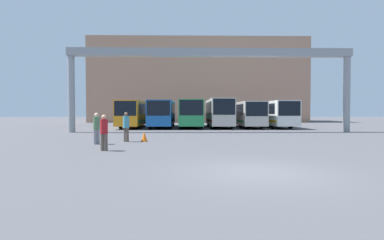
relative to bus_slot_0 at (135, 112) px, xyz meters
name	(u,v)px	position (x,y,z in m)	size (l,w,h in m)	color
ground_plane	(257,172)	(8.28, -26.90, -1.76)	(200.00, 200.00, 0.00)	#47474C
building_backdrop	(198,83)	(8.28, 20.99, 5.62)	(38.30, 12.00, 14.75)	tan
overhead_gantry	(210,63)	(8.28, -8.99, 4.46)	(25.48, 0.80, 7.53)	gray
bus_slot_0	(135,112)	(0.00, 0.00, 0.00)	(2.44, 11.84, 3.04)	orange
bus_slot_1	(163,112)	(3.31, -0.48, 0.01)	(2.57, 10.89, 3.07)	#1959A5
bus_slot_2	(191,112)	(6.62, -0.43, 0.06)	(2.62, 10.98, 3.14)	#268C4C
bus_slot_3	(219,111)	(9.94, -0.88, 0.13)	(2.46, 10.08, 3.28)	beige
bus_slot_4	(246,113)	(13.25, -0.37, -0.05)	(2.45, 11.10, 2.95)	beige
bus_slot_5	(272,113)	(16.56, 0.16, -0.01)	(2.48, 12.17, 3.03)	silver
pedestrian_mid_right	(126,126)	(2.42, -17.50, -0.79)	(0.38, 0.38, 1.82)	brown
pedestrian_mid_left	(97,128)	(1.01, -18.87, -0.81)	(0.37, 0.37, 1.79)	gray
pedestrian_near_right	(104,132)	(2.23, -21.77, -0.85)	(0.36, 0.36, 1.71)	brown
traffic_cone	(144,137)	(3.51, -17.38, -1.45)	(0.41, 0.41, 0.61)	orange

